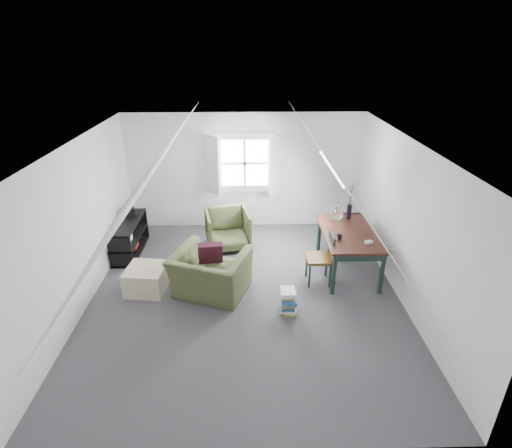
{
  "coord_description": "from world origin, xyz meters",
  "views": [
    {
      "loc": [
        0.04,
        -5.47,
        3.84
      ],
      "look_at": [
        0.19,
        0.6,
        1.01
      ],
      "focal_mm": 28.0,
      "sensor_mm": 36.0,
      "label": 1
    }
  ],
  "objects_px": {
    "dining_chair_far": "(348,228)",
    "magazine_stack": "(288,301)",
    "dining_chair_near": "(321,257)",
    "dining_table": "(349,237)",
    "armchair_near": "(212,293)",
    "armchair_far": "(228,246)",
    "media_shelf": "(129,239)",
    "ottoman": "(147,279)"
  },
  "relations": [
    {
      "from": "armchair_far",
      "to": "magazine_stack",
      "type": "xyz_separation_m",
      "value": [
        1.01,
        -2.16,
        0.19
      ]
    },
    {
      "from": "dining_table",
      "to": "media_shelf",
      "type": "distance_m",
      "value": 4.19
    },
    {
      "from": "dining_chair_near",
      "to": "magazine_stack",
      "type": "height_order",
      "value": "dining_chair_near"
    },
    {
      "from": "dining_table",
      "to": "media_shelf",
      "type": "height_order",
      "value": "dining_table"
    },
    {
      "from": "media_shelf",
      "to": "armchair_far",
      "type": "bearing_deg",
      "value": 2.97
    },
    {
      "from": "armchair_near",
      "to": "ottoman",
      "type": "height_order",
      "value": "ottoman"
    },
    {
      "from": "dining_chair_far",
      "to": "magazine_stack",
      "type": "xyz_separation_m",
      "value": [
        -1.38,
        -2.09,
        -0.23
      ]
    },
    {
      "from": "dining_table",
      "to": "dining_chair_near",
      "type": "distance_m",
      "value": 0.67
    },
    {
      "from": "armchair_near",
      "to": "media_shelf",
      "type": "xyz_separation_m",
      "value": [
        -1.7,
        1.41,
        0.3
      ]
    },
    {
      "from": "armchair_far",
      "to": "media_shelf",
      "type": "relative_size",
      "value": 0.66
    },
    {
      "from": "dining_table",
      "to": "dining_chair_far",
      "type": "relative_size",
      "value": 1.94
    },
    {
      "from": "armchair_near",
      "to": "dining_chair_far",
      "type": "xyz_separation_m",
      "value": [
        2.61,
        1.55,
        0.43
      ]
    },
    {
      "from": "armchair_far",
      "to": "dining_table",
      "type": "height_order",
      "value": "dining_table"
    },
    {
      "from": "armchair_near",
      "to": "dining_chair_near",
      "type": "relative_size",
      "value": 1.25
    },
    {
      "from": "ottoman",
      "to": "dining_table",
      "type": "bearing_deg",
      "value": 8.5
    },
    {
      "from": "ottoman",
      "to": "magazine_stack",
      "type": "height_order",
      "value": "ottoman"
    },
    {
      "from": "armchair_near",
      "to": "dining_chair_near",
      "type": "distance_m",
      "value": 1.94
    },
    {
      "from": "armchair_near",
      "to": "magazine_stack",
      "type": "relative_size",
      "value": 3.0
    },
    {
      "from": "dining_chair_far",
      "to": "media_shelf",
      "type": "bearing_deg",
      "value": -13.98
    },
    {
      "from": "magazine_stack",
      "to": "media_shelf",
      "type": "bearing_deg",
      "value": 146.25
    },
    {
      "from": "dining_table",
      "to": "dining_chair_far",
      "type": "xyz_separation_m",
      "value": [
        0.21,
        0.91,
        -0.26
      ]
    },
    {
      "from": "armchair_near",
      "to": "dining_table",
      "type": "bearing_deg",
      "value": -144.99
    },
    {
      "from": "armchair_far",
      "to": "dining_chair_near",
      "type": "relative_size",
      "value": 0.92
    },
    {
      "from": "dining_chair_far",
      "to": "dining_chair_near",
      "type": "height_order",
      "value": "dining_chair_near"
    },
    {
      "from": "dining_table",
      "to": "dining_chair_near",
      "type": "bearing_deg",
      "value": -148.17
    },
    {
      "from": "ottoman",
      "to": "dining_chair_far",
      "type": "bearing_deg",
      "value": 21.19
    },
    {
      "from": "armchair_near",
      "to": "media_shelf",
      "type": "relative_size",
      "value": 0.89
    },
    {
      "from": "dining_chair_near",
      "to": "armchair_far",
      "type": "bearing_deg",
      "value": -118.87
    },
    {
      "from": "media_shelf",
      "to": "magazine_stack",
      "type": "relative_size",
      "value": 3.35
    },
    {
      "from": "armchair_far",
      "to": "media_shelf",
      "type": "xyz_separation_m",
      "value": [
        -1.92,
        -0.21,
        0.3
      ]
    },
    {
      "from": "dining_chair_far",
      "to": "media_shelf",
      "type": "height_order",
      "value": "dining_chair_far"
    },
    {
      "from": "media_shelf",
      "to": "dining_chair_near",
      "type": "bearing_deg",
      "value": -20.61
    },
    {
      "from": "armchair_far",
      "to": "dining_table",
      "type": "bearing_deg",
      "value": -35.42
    },
    {
      "from": "armchair_far",
      "to": "dining_chair_far",
      "type": "bearing_deg",
      "value": -12.89
    },
    {
      "from": "dining_table",
      "to": "magazine_stack",
      "type": "relative_size",
      "value": 4.14
    },
    {
      "from": "armchair_far",
      "to": "ottoman",
      "type": "height_order",
      "value": "ottoman"
    },
    {
      "from": "armchair_near",
      "to": "armchair_far",
      "type": "relative_size",
      "value": 1.35
    },
    {
      "from": "dining_chair_far",
      "to": "dining_chair_near",
      "type": "relative_size",
      "value": 0.89
    },
    {
      "from": "dining_table",
      "to": "armchair_near",
      "type": "bearing_deg",
      "value": -165.41
    },
    {
      "from": "dining_chair_near",
      "to": "magazine_stack",
      "type": "distance_m",
      "value": 1.09
    },
    {
      "from": "ottoman",
      "to": "magazine_stack",
      "type": "distance_m",
      "value": 2.4
    },
    {
      "from": "armchair_far",
      "to": "dining_chair_near",
      "type": "bearing_deg",
      "value": -50.0
    }
  ]
}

